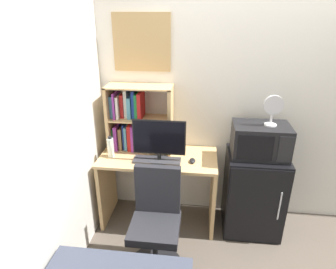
% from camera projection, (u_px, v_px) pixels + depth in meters
% --- Properties ---
extents(wall_back, '(6.40, 0.04, 2.60)m').
position_uv_depth(wall_back, '(302.00, 101.00, 2.79)').
color(wall_back, silver).
rests_on(wall_back, ground_plane).
extents(wall_left, '(0.04, 4.40, 2.60)m').
position_uv_depth(wall_left, '(0.00, 175.00, 1.54)').
color(wall_left, silver).
rests_on(wall_left, ground_plane).
extents(desk, '(1.16, 0.57, 0.78)m').
position_uv_depth(desk, '(159.00, 177.00, 2.97)').
color(desk, tan).
rests_on(desk, ground_plane).
extents(hutch_bookshelf, '(0.65, 0.28, 0.67)m').
position_uv_depth(hutch_bookshelf, '(133.00, 118.00, 2.92)').
color(hutch_bookshelf, tan).
rests_on(hutch_bookshelf, desk).
extents(monitor, '(0.50, 0.22, 0.42)m').
position_uv_depth(monitor, '(159.00, 140.00, 2.69)').
color(monitor, black).
rests_on(monitor, desk).
extents(keyboard, '(0.45, 0.15, 0.02)m').
position_uv_depth(keyboard, '(157.00, 160.00, 2.76)').
color(keyboard, '#333338').
rests_on(keyboard, desk).
extents(computer_mouse, '(0.06, 0.09, 0.03)m').
position_uv_depth(computer_mouse, '(192.00, 161.00, 2.74)').
color(computer_mouse, black).
rests_on(computer_mouse, desk).
extents(water_bottle, '(0.06, 0.06, 0.22)m').
position_uv_depth(water_bottle, '(111.00, 147.00, 2.82)').
color(water_bottle, silver).
rests_on(water_bottle, desk).
extents(mini_fridge, '(0.56, 0.50, 0.85)m').
position_uv_depth(mini_fridge, '(253.00, 193.00, 2.90)').
color(mini_fridge, black).
rests_on(mini_fridge, ground_plane).
extents(microwave, '(0.51, 0.35, 0.31)m').
position_uv_depth(microwave, '(260.00, 140.00, 2.67)').
color(microwave, black).
rests_on(microwave, mini_fridge).
extents(desk_fan, '(0.17, 0.11, 0.28)m').
position_uv_depth(desk_fan, '(273.00, 108.00, 2.53)').
color(desk_fan, silver).
rests_on(desk_fan, microwave).
extents(desk_chair, '(0.47, 0.47, 0.93)m').
position_uv_depth(desk_chair, '(156.00, 227.00, 2.46)').
color(desk_chair, black).
rests_on(desk_chair, ground_plane).
extents(wall_corkboard, '(0.55, 0.02, 0.53)m').
position_uv_depth(wall_corkboard, '(142.00, 42.00, 2.72)').
color(wall_corkboard, tan).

